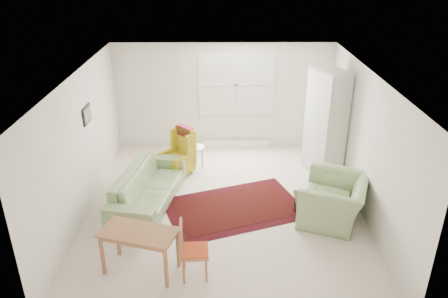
{
  "coord_description": "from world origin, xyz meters",
  "views": [
    {
      "loc": [
        -0.05,
        -6.93,
        4.39
      ],
      "look_at": [
        0.0,
        0.3,
        1.05
      ],
      "focal_mm": 35.0,
      "sensor_mm": 36.0,
      "label": 1
    }
  ],
  "objects_px": {
    "wingback_chair": "(177,152)",
    "cabinet": "(326,123)",
    "stool": "(196,157)",
    "desk": "(141,251)",
    "sofa": "(148,180)",
    "desk_chair": "(195,250)",
    "armchair": "(334,196)",
    "coffee_table": "(309,207)"
  },
  "relations": [
    {
      "from": "sofa",
      "to": "armchair",
      "type": "xyz_separation_m",
      "value": [
        3.32,
        -0.63,
        0.02
      ]
    },
    {
      "from": "coffee_table",
      "to": "desk_chair",
      "type": "height_order",
      "value": "desk_chair"
    },
    {
      "from": "cabinet",
      "to": "desk_chair",
      "type": "relative_size",
      "value": 2.47
    },
    {
      "from": "sofa",
      "to": "desk",
      "type": "xyz_separation_m",
      "value": [
        0.17,
        -1.95,
        -0.11
      ]
    },
    {
      "from": "coffee_table",
      "to": "desk_chair",
      "type": "distance_m",
      "value": 2.46
    },
    {
      "from": "stool",
      "to": "desk",
      "type": "distance_m",
      "value": 3.41
    },
    {
      "from": "armchair",
      "to": "desk",
      "type": "xyz_separation_m",
      "value": [
        -3.15,
        -1.33,
        -0.13
      ]
    },
    {
      "from": "armchair",
      "to": "coffee_table",
      "type": "height_order",
      "value": "armchair"
    },
    {
      "from": "sofa",
      "to": "desk_chair",
      "type": "distance_m",
      "value": 2.3
    },
    {
      "from": "stool",
      "to": "cabinet",
      "type": "relative_size",
      "value": 0.23
    },
    {
      "from": "armchair",
      "to": "cabinet",
      "type": "distance_m",
      "value": 1.94
    },
    {
      "from": "wingback_chair",
      "to": "coffee_table",
      "type": "height_order",
      "value": "wingback_chair"
    },
    {
      "from": "wingback_chair",
      "to": "desk",
      "type": "height_order",
      "value": "wingback_chair"
    },
    {
      "from": "coffee_table",
      "to": "cabinet",
      "type": "distance_m",
      "value": 2.08
    },
    {
      "from": "wingback_chair",
      "to": "sofa",
      "type": "bearing_deg",
      "value": -66.02
    },
    {
      "from": "armchair",
      "to": "wingback_chair",
      "type": "distance_m",
      "value": 3.37
    },
    {
      "from": "sofa",
      "to": "wingback_chair",
      "type": "distance_m",
      "value": 1.19
    },
    {
      "from": "armchair",
      "to": "desk_chair",
      "type": "distance_m",
      "value": 2.76
    },
    {
      "from": "wingback_chair",
      "to": "cabinet",
      "type": "distance_m",
      "value": 3.15
    },
    {
      "from": "sofa",
      "to": "cabinet",
      "type": "relative_size",
      "value": 1.01
    },
    {
      "from": "sofa",
      "to": "armchair",
      "type": "relative_size",
      "value": 1.86
    },
    {
      "from": "wingback_chair",
      "to": "cabinet",
      "type": "height_order",
      "value": "cabinet"
    },
    {
      "from": "coffee_table",
      "to": "wingback_chair",
      "type": "bearing_deg",
      "value": 145.74
    },
    {
      "from": "sofa",
      "to": "desk",
      "type": "bearing_deg",
      "value": -164.47
    },
    {
      "from": "armchair",
      "to": "wingback_chair",
      "type": "xyz_separation_m",
      "value": [
        -2.89,
        1.74,
        0.03
      ]
    },
    {
      "from": "cabinet",
      "to": "desk_chair",
      "type": "bearing_deg",
      "value": -147.83
    },
    {
      "from": "coffee_table",
      "to": "desk",
      "type": "height_order",
      "value": "desk"
    },
    {
      "from": "wingback_chair",
      "to": "desk_chair",
      "type": "xyz_separation_m",
      "value": [
        0.55,
        -3.19,
        -0.05
      ]
    },
    {
      "from": "stool",
      "to": "sofa",
      "type": "bearing_deg",
      "value": -120.37
    },
    {
      "from": "armchair",
      "to": "stool",
      "type": "distance_m",
      "value": 3.22
    },
    {
      "from": "desk_chair",
      "to": "coffee_table",
      "type": "bearing_deg",
      "value": -55.52
    },
    {
      "from": "sofa",
      "to": "stool",
      "type": "distance_m",
      "value": 1.63
    },
    {
      "from": "coffee_table",
      "to": "stool",
      "type": "bearing_deg",
      "value": 136.62
    },
    {
      "from": "armchair",
      "to": "desk",
      "type": "height_order",
      "value": "armchair"
    },
    {
      "from": "armchair",
      "to": "stool",
      "type": "height_order",
      "value": "armchair"
    },
    {
      "from": "armchair",
      "to": "wingback_chair",
      "type": "bearing_deg",
      "value": -99.3
    },
    {
      "from": "cabinet",
      "to": "desk",
      "type": "relative_size",
      "value": 2.06
    },
    {
      "from": "wingback_chair",
      "to": "coffee_table",
      "type": "relative_size",
      "value": 1.98
    },
    {
      "from": "sofa",
      "to": "desk_chair",
      "type": "xyz_separation_m",
      "value": [
        0.97,
        -2.08,
        -0.0
      ]
    },
    {
      "from": "cabinet",
      "to": "desk",
      "type": "distance_m",
      "value": 4.65
    },
    {
      "from": "sofa",
      "to": "coffee_table",
      "type": "height_order",
      "value": "sofa"
    },
    {
      "from": "sofa",
      "to": "cabinet",
      "type": "xyz_separation_m",
      "value": [
        3.51,
        1.19,
        0.67
      ]
    }
  ]
}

